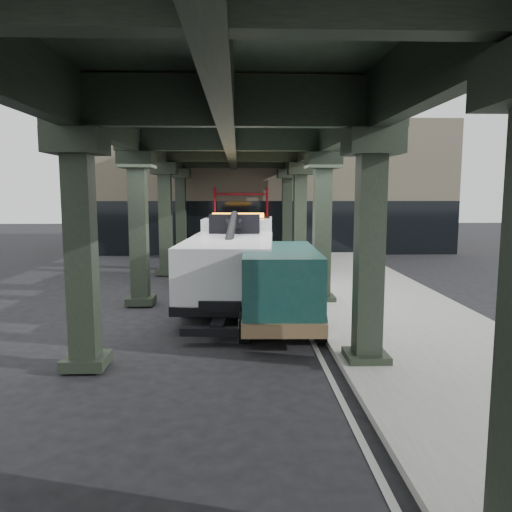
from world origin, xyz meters
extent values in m
plane|color=black|center=(0.00, 0.00, 0.00)|extent=(90.00, 90.00, 0.00)
cube|color=gray|center=(4.50, 2.00, 0.07)|extent=(5.00, 40.00, 0.15)
cube|color=silver|center=(1.70, 2.00, 0.01)|extent=(0.12, 38.00, 0.01)
cube|color=black|center=(2.60, -4.00, 2.50)|extent=(0.55, 0.55, 5.00)
cube|color=black|center=(2.60, -4.00, 4.75)|extent=(1.10, 1.10, 0.50)
cube|color=black|center=(2.60, -4.00, 0.18)|extent=(0.90, 0.90, 0.24)
cube|color=black|center=(2.60, 2.00, 2.50)|extent=(0.55, 0.55, 5.00)
cube|color=black|center=(2.60, 2.00, 4.75)|extent=(1.10, 1.10, 0.50)
cube|color=black|center=(2.60, 2.00, 0.18)|extent=(0.90, 0.90, 0.24)
cube|color=black|center=(2.60, 8.00, 2.50)|extent=(0.55, 0.55, 5.00)
cube|color=black|center=(2.60, 8.00, 4.75)|extent=(1.10, 1.10, 0.50)
cube|color=black|center=(2.60, 8.00, 0.18)|extent=(0.90, 0.90, 0.24)
cube|color=black|center=(2.60, 14.00, 2.50)|extent=(0.55, 0.55, 5.00)
cube|color=black|center=(2.60, 14.00, 4.75)|extent=(1.10, 1.10, 0.50)
cube|color=black|center=(2.60, 14.00, 0.18)|extent=(0.90, 0.90, 0.24)
cube|color=black|center=(-3.40, -4.00, 2.50)|extent=(0.55, 0.55, 5.00)
cube|color=black|center=(-3.40, -4.00, 4.75)|extent=(1.10, 1.10, 0.50)
cube|color=black|center=(-3.40, -4.00, 0.18)|extent=(0.90, 0.90, 0.24)
cube|color=black|center=(-3.40, 2.00, 2.50)|extent=(0.55, 0.55, 5.00)
cube|color=black|center=(-3.40, 2.00, 4.75)|extent=(1.10, 1.10, 0.50)
cube|color=black|center=(-3.40, 2.00, 0.18)|extent=(0.90, 0.90, 0.24)
cube|color=black|center=(-3.40, 8.00, 2.50)|extent=(0.55, 0.55, 5.00)
cube|color=black|center=(-3.40, 8.00, 4.75)|extent=(1.10, 1.10, 0.50)
cube|color=black|center=(-3.40, 8.00, 0.18)|extent=(0.90, 0.90, 0.24)
cube|color=black|center=(-3.40, 14.00, 2.50)|extent=(0.55, 0.55, 5.00)
cube|color=black|center=(-3.40, 14.00, 4.75)|extent=(1.10, 1.10, 0.50)
cube|color=black|center=(-3.40, 14.00, 0.18)|extent=(0.90, 0.90, 0.24)
cube|color=black|center=(2.60, 2.00, 5.55)|extent=(0.35, 32.00, 1.10)
cube|color=black|center=(-3.40, 2.00, 5.55)|extent=(0.35, 32.00, 1.10)
cube|color=black|center=(-0.40, 2.00, 5.55)|extent=(0.35, 32.00, 1.10)
cube|color=black|center=(-0.40, 2.00, 6.25)|extent=(7.40, 32.00, 0.30)
cube|color=#C6B793|center=(2.00, 20.00, 4.00)|extent=(22.00, 10.00, 8.00)
cylinder|color=red|center=(-1.50, 14.90, 2.00)|extent=(0.08, 0.08, 4.00)
cylinder|color=red|center=(-1.50, 14.10, 2.00)|extent=(0.08, 0.08, 4.00)
cylinder|color=red|center=(1.50, 14.90, 2.00)|extent=(0.08, 0.08, 4.00)
cylinder|color=red|center=(1.50, 14.10, 2.00)|extent=(0.08, 0.08, 4.00)
cylinder|color=red|center=(0.00, 14.90, 1.00)|extent=(3.00, 0.08, 0.08)
cylinder|color=red|center=(0.00, 14.90, 2.30)|extent=(3.00, 0.08, 0.08)
cylinder|color=red|center=(0.00, 14.90, 3.60)|extent=(3.00, 0.08, 0.08)
cube|color=black|center=(-0.35, 2.50, 0.78)|extent=(1.71, 8.39, 0.28)
cube|color=white|center=(-0.15, 5.33, 1.72)|extent=(2.79, 2.85, 2.00)
cube|color=white|center=(-0.07, 6.49, 1.17)|extent=(2.66, 0.96, 1.00)
cube|color=black|center=(-0.13, 5.60, 2.28)|extent=(2.54, 1.62, 0.94)
cube|color=white|center=(-0.45, 1.23, 1.50)|extent=(3.06, 5.73, 1.56)
cube|color=orange|center=(-0.17, 5.10, 2.83)|extent=(2.02, 0.45, 0.18)
cube|color=black|center=(-0.29, 3.44, 2.61)|extent=(1.82, 0.79, 0.67)
cylinder|color=black|center=(-0.43, 1.45, 2.33)|extent=(0.54, 3.89, 1.49)
cube|color=black|center=(-0.65, -1.60, 0.39)|extent=(0.44, 1.57, 0.20)
cube|color=black|center=(-0.70, -2.37, 0.33)|extent=(1.79, 0.40, 0.20)
cylinder|color=black|center=(-1.35, 5.75, 0.61)|extent=(0.48, 1.25, 1.22)
cylinder|color=silver|center=(-1.35, 5.75, 0.61)|extent=(0.48, 0.70, 0.67)
cylinder|color=black|center=(1.09, 5.57, 0.61)|extent=(0.48, 1.25, 1.22)
cylinder|color=silver|center=(1.09, 5.57, 0.61)|extent=(0.48, 0.70, 0.67)
cylinder|color=black|center=(-1.61, 2.09, 0.61)|extent=(0.48, 1.25, 1.22)
cylinder|color=silver|center=(-1.61, 2.09, 0.61)|extent=(0.48, 0.70, 0.67)
cylinder|color=black|center=(0.83, 1.91, 0.61)|extent=(0.48, 1.25, 1.22)
cylinder|color=silver|center=(0.83, 1.91, 0.61)|extent=(0.48, 0.70, 0.67)
cylinder|color=black|center=(-1.71, 0.65, 0.61)|extent=(0.48, 1.25, 1.22)
cylinder|color=silver|center=(-1.71, 0.65, 0.61)|extent=(0.48, 0.70, 0.67)
cylinder|color=black|center=(0.73, 0.47, 0.61)|extent=(0.48, 1.25, 1.22)
cylinder|color=silver|center=(0.73, 0.47, 0.61)|extent=(0.48, 0.70, 0.67)
cube|color=#103A36|center=(1.04, 1.72, 0.90)|extent=(1.97, 1.09, 0.85)
cube|color=#103A36|center=(0.97, -0.88, 1.28)|extent=(2.10, 4.31, 1.85)
cube|color=brown|center=(0.98, -0.50, 0.52)|extent=(2.17, 5.35, 0.33)
cube|color=black|center=(1.03, 1.34, 1.66)|extent=(1.86, 0.46, 0.79)
cube|color=black|center=(0.98, -0.59, 1.75)|extent=(2.11, 3.46, 0.52)
cube|color=silver|center=(1.05, 2.22, 0.52)|extent=(1.90, 0.16, 0.28)
cylinder|color=black|center=(0.09, 1.70, 0.40)|extent=(0.29, 0.80, 0.79)
cylinder|color=silver|center=(0.09, 1.70, 0.40)|extent=(0.31, 0.45, 0.44)
cylinder|color=black|center=(1.98, 1.65, 0.40)|extent=(0.29, 0.80, 0.79)
cylinder|color=silver|center=(1.98, 1.65, 0.40)|extent=(0.31, 0.45, 0.44)
cylinder|color=black|center=(-0.02, -2.27, 0.40)|extent=(0.29, 0.80, 0.79)
cylinder|color=silver|center=(-0.02, -2.27, 0.40)|extent=(0.31, 0.45, 0.44)
cylinder|color=black|center=(1.88, -2.32, 0.40)|extent=(0.29, 0.80, 0.79)
cylinder|color=silver|center=(1.88, -2.32, 0.40)|extent=(0.31, 0.45, 0.44)
camera|label=1|loc=(-0.15, -14.34, 3.76)|focal=35.00mm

